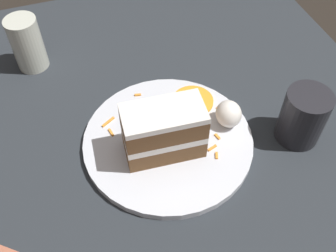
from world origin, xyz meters
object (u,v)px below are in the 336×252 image
Objects in this scene: plate at (168,141)px; orange_garnish at (193,101)px; cake_slice at (164,131)px; drinking_glass at (28,47)px; cream_dollop at (229,114)px; coffee_mug at (304,115)px.

orange_garnish reaches higher than plate.
drinking_glass is (-0.30, -0.18, -0.01)m from cake_slice.
cake_slice reaches higher than cream_dollop.
orange_garnish is at bearing -149.44° from cream_dollop.
orange_garnish is at bearing 139.32° from cake_slice.
cream_dollop is 0.64× the size of orange_garnish.
cream_dollop is (-0.02, 0.12, -0.02)m from cake_slice.
cake_slice is at bearing -99.17° from coffee_mug.
cake_slice is 1.74× the size of orange_garnish.
cake_slice is at bearing 31.10° from drinking_glass.
cake_slice is 0.23m from coffee_mug.
orange_garnish is (-0.07, -0.04, -0.02)m from cream_dollop.
orange_garnish is (-0.08, 0.08, -0.05)m from cake_slice.
cream_dollop is at bearing 47.23° from drinking_glass.
coffee_mug is at bearing 63.04° from cream_dollop.
coffee_mug is at bearing 50.58° from orange_garnish.
plate is 0.23m from coffee_mug.
orange_garnish is at bearing 132.72° from plate.
drinking_glass is (-0.21, -0.26, 0.03)m from orange_garnish.
plate is 0.34m from drinking_glass.
drinking_glass reaches higher than coffee_mug.
drinking_glass reaches higher than cream_dollop.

